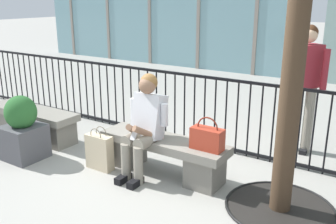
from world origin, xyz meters
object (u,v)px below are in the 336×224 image
seated_person_with_phone (144,123)px  bystander_at_railing (305,80)px  handbag_on_bench (207,138)px  stone_bench (163,152)px  planter (23,130)px  stone_bench_far (33,120)px  shopping_bag (99,152)px

seated_person_with_phone → bystander_at_railing: (1.34, 1.75, 0.35)m
handbag_on_bench → bystander_at_railing: 1.78m
handbag_on_bench → stone_bench: bearing=179.0°
seated_person_with_phone → planter: bearing=-163.0°
seated_person_with_phone → planter: seated_person_with_phone is taller
planter → stone_bench_far: bearing=134.0°
handbag_on_bench → bystander_at_railing: (0.58, 1.63, 0.42)m
stone_bench → shopping_bag: 0.80m
stone_bench_far → seated_person_with_phone: bearing=-1.8°
stone_bench_far → stone_bench: bearing=1.5°
shopping_bag → planter: 1.11m
shopping_bag → planter: size_ratio=0.64×
seated_person_with_phone → shopping_bag: size_ratio=2.23×
bystander_at_railing → planter: size_ratio=2.01×
bystander_at_railing → shopping_bag: bearing=-134.3°
stone_bench → shopping_bag: (-0.73, -0.32, -0.05)m
stone_bench → stone_bench_far: (-2.32, -0.06, 0.00)m
seated_person_with_phone → planter: (-1.61, -0.49, -0.26)m
shopping_bag → planter: (-1.05, -0.30, 0.17)m
shopping_bag → planter: bearing=-164.2°
stone_bench → planter: (-1.78, -0.62, 0.12)m
handbag_on_bench → planter: (-2.36, -0.61, -0.19)m
stone_bench → handbag_on_bench: handbag_on_bench is taller
shopping_bag → stone_bench_far: size_ratio=0.34×
seated_person_with_phone → stone_bench: bearing=36.1°
handbag_on_bench → planter: 2.45m
bystander_at_railing → seated_person_with_phone: bearing=-127.5°
handbag_on_bench → shopping_bag: size_ratio=0.68×
seated_person_with_phone → planter: size_ratio=1.43×
seated_person_with_phone → bystander_at_railing: size_ratio=0.71×
stone_bench_far → bystander_at_railing: bearing=25.7°
shopping_bag → stone_bench_far: bearing=170.6°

